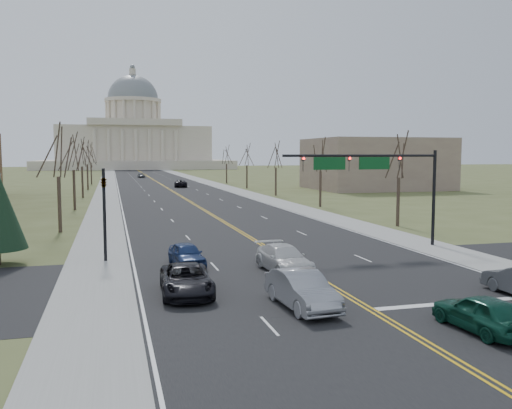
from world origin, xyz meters
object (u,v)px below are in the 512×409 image
signal_mast (373,170)px  car_sb_inner_second (284,259)px  car_sb_outer_lead (186,280)px  car_far_sb (141,175)px  signal_left (104,204)px  car_sb_outer_second (187,254)px  car_sb_inner_lead (302,290)px  car_far_nb (181,183)px  car_nb_inner_lead (482,313)px

signal_mast → car_sb_inner_second: size_ratio=2.28×
car_sb_outer_lead → car_far_sb: 136.36m
signal_mast → signal_left: size_ratio=2.02×
signal_left → car_sb_outer_lead: size_ratio=1.14×
car_sb_inner_second → car_sb_outer_second: size_ratio=1.25×
car_sb_inner_lead → signal_mast: bearing=47.9°
signal_mast → car_sb_outer_lead: size_ratio=2.29×
car_sb_outer_lead → car_far_nb: 88.54m
signal_left → car_sb_inner_lead: size_ratio=1.19×
car_sb_outer_second → car_far_nb: car_far_nb is taller
car_nb_inner_lead → car_sb_outer_second: car_nb_inner_lead is taller
car_nb_inner_lead → car_sb_outer_lead: (-10.35, 8.56, -0.01)m
car_sb_outer_second → signal_mast: bearing=5.4°
signal_left → car_sb_inner_second: signal_left is taller
signal_mast → signal_left: bearing=180.0°
car_sb_outer_second → car_far_sb: 129.51m
signal_mast → car_sb_outer_second: (-14.08, -2.92, -5.03)m
car_sb_inner_second → car_far_sb: bearing=85.7°
signal_left → car_far_nb: signal_left is taller
signal_left → car_nb_inner_lead: (14.28, -18.30, -2.96)m
car_sb_outer_lead → signal_mast: bearing=35.9°
signal_left → car_far_nb: size_ratio=1.05×
signal_left → car_sb_inner_second: 12.18m
car_sb_outer_lead → car_sb_outer_second: 6.88m
car_sb_inner_lead → car_sb_outer_lead: car_sb_inner_lead is taller
car_sb_inner_lead → car_sb_outer_second: size_ratio=1.19×
car_sb_inner_lead → car_sb_outer_lead: size_ratio=0.95×
car_sb_inner_second → car_sb_inner_lead: bearing=-106.6°
car_sb_outer_second → car_far_sb: size_ratio=0.97×
signal_mast → car_sb_inner_lead: bearing=-127.6°
signal_left → signal_mast: bearing=-0.0°
car_sb_outer_lead → car_far_nb: car_far_nb is taller
car_sb_inner_second → car_sb_outer_second: bearing=145.0°
car_sb_inner_lead → car_sb_outer_second: (-3.77, 10.48, -0.11)m
car_sb_inner_second → car_sb_outer_second: car_sb_inner_second is taller
signal_mast → car_sb_outer_second: signal_mast is taller
car_sb_outer_lead → car_sb_outer_second: bearing=85.2°
car_sb_inner_lead → car_far_nb: size_ratio=0.89×
signal_left → car_sb_outer_second: (4.87, -2.92, -2.98)m
car_nb_inner_lead → car_far_nb: bearing=-94.3°
car_sb_outer_lead → car_far_nb: (10.61, 87.90, 0.06)m
car_nb_inner_lead → car_far_sb: car_nb_inner_lead is taller
signal_left → car_far_sb: 126.88m
car_sb_outer_lead → car_far_sb: size_ratio=1.21×
car_sb_inner_second → car_far_sb: 132.55m
car_sb_outer_second → car_sb_inner_second: bearing=-36.5°
car_sb_outer_lead → car_sb_inner_second: (6.25, 3.73, 0.04)m
car_sb_inner_lead → car_far_nb: 91.75m
signal_mast → car_far_nb: size_ratio=2.13×
signal_left → car_nb_inner_lead: bearing=-52.0°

